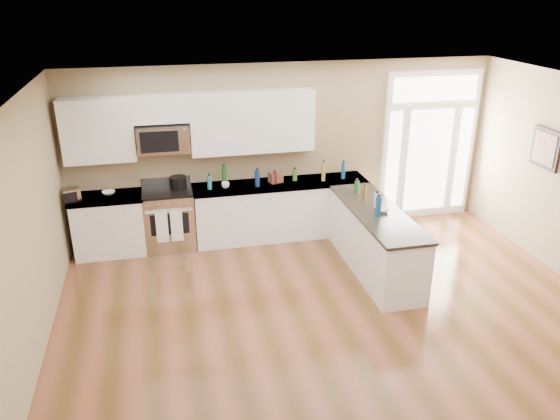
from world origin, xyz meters
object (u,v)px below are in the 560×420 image
object	(u,v)px
kitchen_range	(169,219)
toaster_oven	(71,195)
peninsula_cabinet	(375,243)
stockpot	(178,182)

from	to	relation	value
kitchen_range	toaster_oven	bearing A→B (deg)	-175.25
peninsula_cabinet	toaster_oven	distance (m)	4.51
toaster_oven	peninsula_cabinet	bearing A→B (deg)	-34.00
stockpot	toaster_oven	xyz separation A→B (m)	(-1.56, -0.20, -0.01)
kitchen_range	toaster_oven	size ratio (longest dim) A/B	4.50
peninsula_cabinet	toaster_oven	bearing A→B (deg)	162.63
kitchen_range	stockpot	bearing A→B (deg)	25.43
toaster_oven	stockpot	bearing A→B (deg)	-9.29
kitchen_range	toaster_oven	world-z (taller)	toaster_oven
toaster_oven	kitchen_range	bearing A→B (deg)	-11.89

